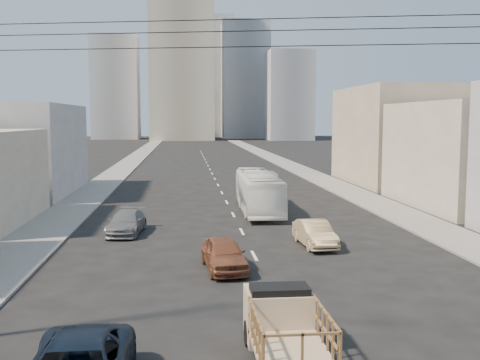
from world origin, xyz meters
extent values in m
cube|color=slate|center=(-11.75, 70.00, 0.06)|extent=(3.50, 180.00, 0.12)
cube|color=slate|center=(11.75, 70.00, 0.06)|extent=(3.50, 180.00, 0.12)
cube|color=silver|center=(0.00, 2.00, 0.01)|extent=(0.15, 2.00, 0.01)
cube|color=silver|center=(0.00, 8.00, 0.01)|extent=(0.15, 2.00, 0.01)
cube|color=silver|center=(0.00, 14.00, 0.01)|extent=(0.15, 2.00, 0.01)
cube|color=silver|center=(0.00, 20.00, 0.01)|extent=(0.15, 2.00, 0.01)
cube|color=silver|center=(0.00, 26.00, 0.01)|extent=(0.15, 2.00, 0.01)
cube|color=silver|center=(0.00, 32.00, 0.01)|extent=(0.15, 2.00, 0.01)
cube|color=silver|center=(0.00, 38.00, 0.01)|extent=(0.15, 2.00, 0.01)
cube|color=silver|center=(0.00, 44.00, 0.01)|extent=(0.15, 2.00, 0.01)
cube|color=silver|center=(0.00, 50.00, 0.01)|extent=(0.15, 2.00, 0.01)
cube|color=silver|center=(0.00, 56.00, 0.01)|extent=(0.15, 2.00, 0.01)
cube|color=silver|center=(0.00, 62.00, 0.01)|extent=(0.15, 2.00, 0.01)
cube|color=silver|center=(0.00, 68.00, 0.01)|extent=(0.15, 2.00, 0.01)
cube|color=silver|center=(0.00, 74.00, 0.01)|extent=(0.15, 2.00, 0.01)
cube|color=silver|center=(0.00, 80.00, 0.01)|extent=(0.15, 2.00, 0.01)
cube|color=silver|center=(0.00, 86.00, 0.01)|extent=(0.15, 2.00, 0.01)
cube|color=silver|center=(0.00, 92.00, 0.01)|extent=(0.15, 2.00, 0.01)
cube|color=silver|center=(0.00, 98.00, 0.01)|extent=(0.15, 2.00, 0.01)
cube|color=silver|center=(0.00, 104.00, 0.01)|extent=(0.15, 2.00, 0.01)
cube|color=tan|center=(-0.67, 0.98, 0.70)|extent=(1.90, 3.00, 0.12)
cube|color=tan|center=(-0.67, 2.98, 0.95)|extent=(1.90, 1.60, 1.50)
cube|color=black|center=(-0.67, 2.73, 1.55)|extent=(1.70, 0.90, 0.70)
cylinder|color=black|center=(-1.52, 3.08, 0.38)|extent=(0.25, 0.76, 0.76)
cylinder|color=black|center=(0.18, 3.08, 0.38)|extent=(0.25, 0.76, 0.76)
imported|color=white|center=(1.94, 27.02, 1.49)|extent=(2.69, 10.74, 2.98)
imported|color=brown|center=(-1.67, 11.55, 0.72)|extent=(2.11, 4.39, 1.45)
imported|color=tan|center=(3.45, 15.76, 0.68)|extent=(1.71, 4.22, 1.36)
imported|color=slate|center=(-6.83, 20.09, 0.66)|extent=(2.30, 4.72, 1.32)
cylinder|color=black|center=(0.00, 1.50, 9.30)|extent=(23.01, 5.02, 0.02)
cylinder|color=black|center=(0.00, 1.50, 9.00)|extent=(23.01, 5.02, 0.02)
cylinder|color=black|center=(0.00, 1.50, 8.60)|extent=(23.01, 5.02, 0.02)
cube|color=gray|center=(20.00, 44.00, 5.00)|extent=(12.00, 16.00, 10.00)
cube|color=gray|center=(-19.50, 39.00, 4.00)|extent=(12.00, 16.00, 8.00)
cube|color=tan|center=(-4.00, 170.00, 30.00)|extent=(20.00, 20.00, 60.00)
cube|color=gray|center=(18.00, 185.00, 20.00)|extent=(16.00, 16.00, 40.00)
cube|color=gray|center=(-26.00, 180.00, 17.00)|extent=(15.00, 15.00, 34.00)
cube|color=gray|center=(6.00, 200.00, 22.00)|extent=(18.00, 18.00, 44.00)
cube|color=gray|center=(30.00, 165.00, 14.00)|extent=(14.00, 14.00, 28.00)
camera|label=1|loc=(-3.38, -12.93, 6.73)|focal=42.00mm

